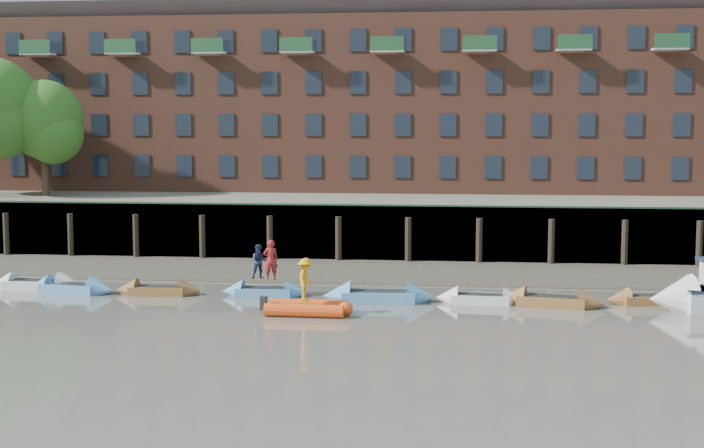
% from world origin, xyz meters
% --- Properties ---
extents(ground, '(220.00, 220.00, 0.00)m').
position_xyz_m(ground, '(0.00, 0.00, 0.00)').
color(ground, '#635F57').
rests_on(ground, ground).
extents(foreshore, '(110.00, 8.00, 0.50)m').
position_xyz_m(foreshore, '(0.00, 18.00, 0.00)').
color(foreshore, '#3D382F').
rests_on(foreshore, ground).
extents(mud_band, '(110.00, 1.60, 0.10)m').
position_xyz_m(mud_band, '(0.00, 14.60, 0.00)').
color(mud_band, '#4C4336').
rests_on(mud_band, ground).
extents(river_wall, '(110.00, 1.23, 3.30)m').
position_xyz_m(river_wall, '(-0.00, 22.38, 1.59)').
color(river_wall, '#2D2A26').
rests_on(river_wall, ground).
extents(bank_terrace, '(110.00, 28.00, 3.20)m').
position_xyz_m(bank_terrace, '(0.00, 36.00, 1.60)').
color(bank_terrace, '#5E594D').
rests_on(bank_terrace, ground).
extents(apartment_terrace, '(80.60, 15.56, 20.98)m').
position_xyz_m(apartment_terrace, '(-0.00, 36.99, 12.82)').
color(apartment_terrace, brown).
rests_on(apartment_terrace, bank_terrace).
extents(rowboat_0, '(4.56, 1.34, 1.32)m').
position_xyz_m(rowboat_0, '(-15.13, 10.75, 0.23)').
color(rowboat_0, silver).
rests_on(rowboat_0, ground).
extents(rowboat_1, '(4.54, 2.07, 1.27)m').
position_xyz_m(rowboat_1, '(-13.12, 10.05, 0.22)').
color(rowboat_1, '#4F89BD').
rests_on(rowboat_1, ground).
extents(rowboat_2, '(4.05, 1.30, 1.17)m').
position_xyz_m(rowboat_2, '(-8.89, 10.01, 0.21)').
color(rowboat_2, brown).
rests_on(rowboat_2, ground).
extents(rowboat_3, '(4.00, 1.22, 1.16)m').
position_xyz_m(rowboat_3, '(-3.92, 10.19, 0.20)').
color(rowboat_3, '#4F89BD').
rests_on(rowboat_3, ground).
extents(rowboat_4, '(5.07, 1.75, 1.45)m').
position_xyz_m(rowboat_4, '(1.42, 9.35, 0.26)').
color(rowboat_4, '#4F89BD').
rests_on(rowboat_4, ground).
extents(rowboat_5, '(4.02, 1.39, 1.15)m').
position_xyz_m(rowboat_5, '(5.92, 9.58, 0.20)').
color(rowboat_5, silver).
rests_on(rowboat_5, ground).
extents(rowboat_6, '(4.70, 2.18, 1.31)m').
position_xyz_m(rowboat_6, '(8.98, 9.20, 0.23)').
color(rowboat_6, brown).
rests_on(rowboat_6, ground).
extents(rowboat_7, '(4.11, 1.92, 1.15)m').
position_xyz_m(rowboat_7, '(13.34, 10.26, 0.20)').
color(rowboat_7, brown).
rests_on(rowboat_7, ground).
extents(rib_tender, '(3.61, 1.77, 0.62)m').
position_xyz_m(rib_tender, '(-1.15, 6.16, 0.27)').
color(rib_tender, '#E04713').
rests_on(rib_tender, ground).
extents(person_rower_a, '(0.78, 0.64, 1.84)m').
position_xyz_m(person_rower_a, '(-3.60, 10.15, 1.70)').
color(person_rower_a, maroon).
rests_on(person_rower_a, rowboat_3).
extents(person_rower_b, '(0.92, 0.80, 1.60)m').
position_xyz_m(person_rower_b, '(-4.18, 10.36, 1.58)').
color(person_rower_b, '#19233F').
rests_on(person_rower_b, rowboat_3).
extents(person_rib_crew, '(0.72, 1.19, 1.79)m').
position_xyz_m(person_rib_crew, '(-1.32, 6.10, 1.48)').
color(person_rib_crew, orange).
rests_on(person_rib_crew, rib_tender).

